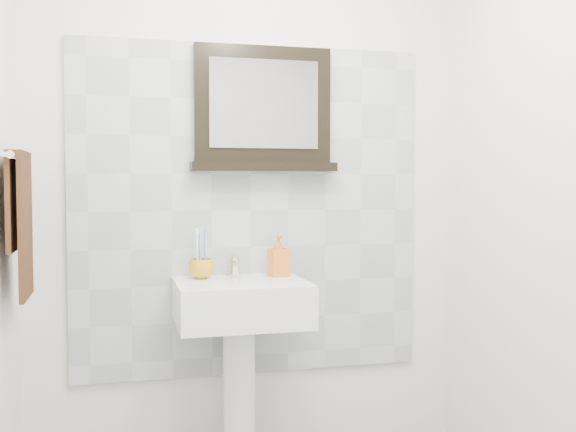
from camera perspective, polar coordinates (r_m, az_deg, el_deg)
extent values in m
cube|color=silver|center=(3.09, -3.28, 2.34)|extent=(2.00, 0.01, 2.50)
cube|color=silver|center=(1.03, 21.47, 1.07)|extent=(2.00, 0.01, 2.50)
cube|color=#A4ADB1|center=(3.08, -3.23, 0.48)|extent=(1.60, 0.02, 1.50)
cylinder|color=white|center=(3.04, -4.16, -15.09)|extent=(0.14, 0.14, 0.68)
cube|color=white|center=(2.88, -3.97, -7.30)|extent=(0.55, 0.44, 0.18)
cylinder|color=silver|center=(2.85, -3.91, -5.88)|extent=(0.32, 0.32, 0.02)
cylinder|color=#4C4C4F|center=(2.85, -3.91, -5.66)|extent=(0.04, 0.04, 0.00)
cylinder|color=silver|center=(3.01, -4.51, -4.27)|extent=(0.04, 0.04, 0.09)
cylinder|color=silver|center=(2.96, -4.36, -3.99)|extent=(0.02, 0.10, 0.02)
cube|color=silver|center=(3.02, -4.56, -3.29)|extent=(0.02, 0.07, 0.01)
imported|color=#C58E17|center=(2.95, -7.36, -4.45)|extent=(0.14, 0.14, 0.09)
cylinder|color=white|center=(2.93, -7.69, -3.28)|extent=(0.01, 0.01, 0.19)
cube|color=white|center=(2.93, -7.70, -1.28)|extent=(0.01, 0.01, 0.03)
cylinder|color=#5473C0|center=(2.94, -7.03, -3.27)|extent=(0.01, 0.01, 0.19)
cube|color=#5473C0|center=(2.93, -7.05, -1.27)|extent=(0.01, 0.01, 0.03)
cylinder|color=white|center=(2.96, -7.41, -3.22)|extent=(0.01, 0.01, 0.19)
cube|color=white|center=(2.96, -7.42, -1.23)|extent=(0.01, 0.01, 0.03)
cylinder|color=#5473C0|center=(2.96, -7.59, -3.24)|extent=(0.01, 0.01, 0.19)
cube|color=#5473C0|center=(2.95, -7.60, -1.25)|extent=(0.01, 0.01, 0.03)
cylinder|color=white|center=(2.96, -7.00, -3.23)|extent=(0.01, 0.01, 0.19)
cube|color=white|center=(2.95, -7.01, -1.24)|extent=(0.01, 0.01, 0.03)
imported|color=#DB4419|center=(3.01, -0.81, -3.38)|extent=(0.09, 0.10, 0.18)
cube|color=black|center=(3.09, -2.14, 9.40)|extent=(0.62, 0.06, 0.52)
cube|color=#99999E|center=(3.05, -2.01, 9.47)|extent=(0.50, 0.01, 0.40)
cube|color=black|center=(3.04, -2.03, 4.20)|extent=(0.66, 0.11, 0.04)
cylinder|color=silver|center=(2.70, -21.88, 4.70)|extent=(0.03, 0.40, 0.03)
cylinder|color=silver|center=(2.52, -23.11, 4.82)|extent=(0.05, 0.02, 0.02)
cylinder|color=silver|center=(2.89, -21.99, 4.56)|extent=(0.05, 0.02, 0.02)
cube|color=#351C0E|center=(2.70, -21.35, -1.02)|extent=(0.02, 0.30, 0.52)
cube|color=#351C0E|center=(2.70, -22.23, 0.87)|extent=(0.02, 0.30, 0.34)
cube|color=#351C0E|center=(2.70, -21.88, 4.80)|extent=(0.06, 0.30, 0.03)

